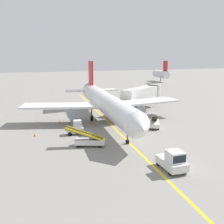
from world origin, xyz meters
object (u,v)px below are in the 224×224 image
(safety_cone_nose_right, at_px, (96,123))
(safety_cone_tail_area, at_px, (132,115))
(pushback_tug, at_px, (173,161))
(jet_bridge, at_px, (144,93))
(safety_cone_wingtip_left, at_px, (59,122))
(belt_loader_forward_hold, at_px, (89,140))
(ground_crew_marshaller, at_px, (130,124))
(baggage_tug_near_wing, at_px, (76,128))
(belt_loader_aft_hold, at_px, (154,123))
(airliner, at_px, (106,103))
(safety_cone_wingtip_right, at_px, (35,135))
(safety_cone_nose_left, at_px, (113,121))

(safety_cone_nose_right, bearing_deg, safety_cone_tail_area, 24.32)
(pushback_tug, bearing_deg, jet_bridge, 70.46)
(safety_cone_tail_area, bearing_deg, safety_cone_wingtip_left, -174.96)
(belt_loader_forward_hold, bearing_deg, pushback_tug, -57.43)
(safety_cone_wingtip_left, bearing_deg, belt_loader_forward_hold, -80.91)
(ground_crew_marshaller, distance_m, safety_cone_nose_right, 6.64)
(baggage_tug_near_wing, xyz_separation_m, safety_cone_nose_right, (4.38, 4.84, -0.71))
(safety_cone_nose_right, xyz_separation_m, safety_cone_wingtip_left, (-5.84, 2.43, 0.00))
(baggage_tug_near_wing, distance_m, safety_cone_wingtip_left, 7.45)
(belt_loader_aft_hold, distance_m, safety_cone_wingtip_left, 16.04)
(baggage_tug_near_wing, relative_size, belt_loader_forward_hold, 0.47)
(airliner, distance_m, safety_cone_wingtip_right, 13.41)
(ground_crew_marshaller, bearing_deg, safety_cone_wingtip_right, 174.60)
(jet_bridge, bearing_deg, airliner, -144.73)
(pushback_tug, distance_m, safety_cone_nose_left, 20.34)
(belt_loader_aft_hold, bearing_deg, safety_cone_nose_right, 148.71)
(safety_cone_nose_right, distance_m, safety_cone_wingtip_left, 6.33)
(belt_loader_aft_hold, height_order, safety_cone_wingtip_right, belt_loader_aft_hold)
(pushback_tug, bearing_deg, belt_loader_aft_hold, 69.27)
(jet_bridge, distance_m, safety_cone_tail_area, 7.48)
(jet_bridge, height_order, safety_cone_tail_area, jet_bridge)
(belt_loader_forward_hold, distance_m, ground_crew_marshaller, 9.36)
(baggage_tug_near_wing, bearing_deg, safety_cone_nose_left, 32.90)
(airliner, distance_m, belt_loader_aft_hold, 9.07)
(belt_loader_aft_hold, xyz_separation_m, safety_cone_wingtip_left, (-14.17, 7.49, -0.56))
(safety_cone_wingtip_right, relative_size, safety_cone_tail_area, 1.00)
(ground_crew_marshaller, relative_size, safety_cone_nose_left, 3.86)
(airliner, height_order, jet_bridge, airliner)
(safety_cone_tail_area, bearing_deg, pushback_tug, -103.03)
(belt_loader_forward_hold, height_order, safety_cone_wingtip_left, belt_loader_forward_hold)
(belt_loader_aft_hold, bearing_deg, safety_cone_tail_area, 91.52)
(jet_bridge, bearing_deg, safety_cone_wingtip_left, -162.02)
(belt_loader_forward_hold, relative_size, safety_cone_nose_left, 11.68)
(belt_loader_aft_hold, relative_size, safety_cone_nose_left, 11.44)
(baggage_tug_near_wing, height_order, belt_loader_aft_hold, belt_loader_aft_hold)
(pushback_tug, distance_m, safety_cone_wingtip_left, 24.30)
(pushback_tug, bearing_deg, safety_cone_wingtip_right, 127.70)
(pushback_tug, distance_m, safety_cone_wingtip_right, 20.79)
(jet_bridge, bearing_deg, ground_crew_marshaller, -122.57)
(baggage_tug_near_wing, distance_m, safety_cone_nose_right, 6.56)
(pushback_tug, bearing_deg, ground_crew_marshaller, 84.49)
(belt_loader_forward_hold, relative_size, ground_crew_marshaller, 3.02)
(airliner, bearing_deg, baggage_tug_near_wing, -138.21)
(pushback_tug, xyz_separation_m, ground_crew_marshaller, (1.46, 15.10, -0.08))
(jet_bridge, height_order, ground_crew_marshaller, jet_bridge)
(ground_crew_marshaller, xyz_separation_m, safety_cone_tail_area, (4.10, 8.92, -0.69))
(safety_cone_tail_area, bearing_deg, safety_cone_nose_right, -155.68)
(airliner, relative_size, safety_cone_nose_left, 80.29)
(baggage_tug_near_wing, distance_m, safety_cone_tail_area, 15.11)
(ground_crew_marshaller, xyz_separation_m, safety_cone_wingtip_right, (-14.16, 1.34, -0.69))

